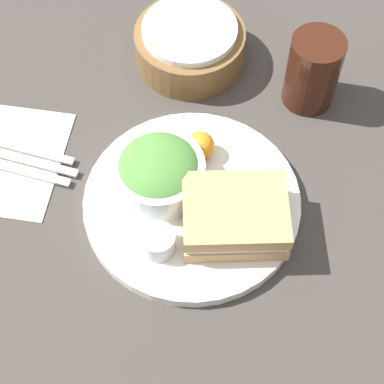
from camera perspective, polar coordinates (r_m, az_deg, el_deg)
name	(u,v)px	position (r m, az deg, el deg)	size (l,w,h in m)	color
ground_plane	(192,206)	(0.91, 0.00, -1.26)	(4.00, 4.00, 0.00)	#3D3833
plate	(192,203)	(0.91, 0.00, -0.96)	(0.31, 0.31, 0.02)	white
sandwich	(235,216)	(0.86, 3.83, -2.12)	(0.16, 0.13, 0.05)	tan
salad_bowl	(159,171)	(0.89, -2.98, 1.86)	(0.13, 0.13, 0.06)	silver
dressing_cup	(158,242)	(0.85, -3.03, -4.44)	(0.05, 0.05, 0.03)	#B7B7BC
orange_wedge	(198,145)	(0.92, 0.57, 4.18)	(0.04, 0.04, 0.04)	orange
drink_glass	(313,71)	(1.00, 10.69, 10.52)	(0.08, 0.08, 0.12)	#38190F
bread_basket	(190,44)	(1.05, -0.20, 12.99)	(0.18, 0.18, 0.07)	brown
napkin	(19,160)	(0.99, -15.10, 2.73)	(0.12, 0.19, 0.00)	beige
fork	(13,169)	(0.97, -15.58, 2.02)	(0.18, 0.01, 0.01)	silver
knife	(19,159)	(0.98, -15.16, 2.87)	(0.19, 0.01, 0.01)	silver
spoon	(24,149)	(0.99, -14.73, 3.70)	(0.16, 0.01, 0.01)	silver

